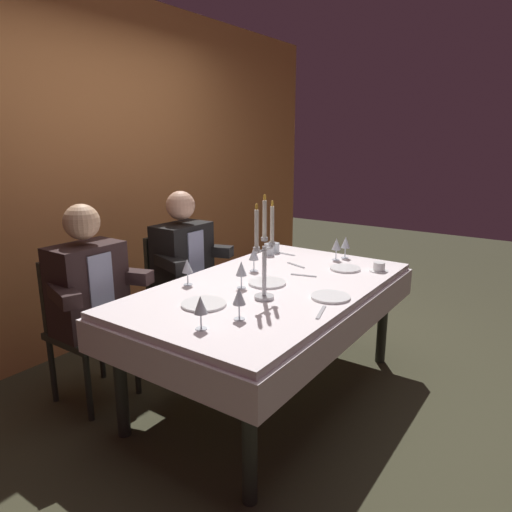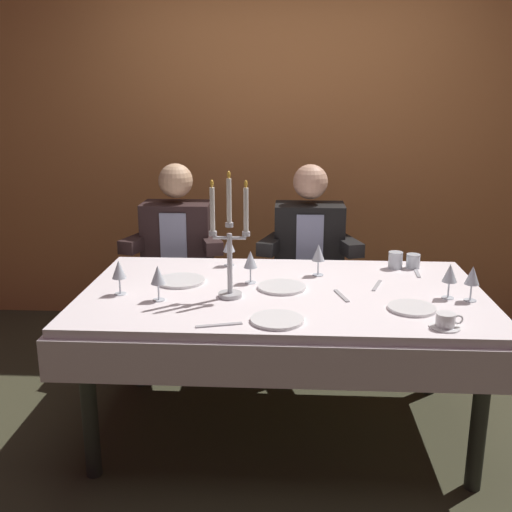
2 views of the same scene
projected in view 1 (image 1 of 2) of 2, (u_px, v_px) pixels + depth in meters
The scene contains 24 objects.
ground_plane at pixel (270, 392), 3.00m from camera, with size 12.00×12.00×0.00m, color #393825.
back_wall at pixel (93, 172), 3.58m from camera, with size 6.00×0.12×2.70m, color #D38347.
dining_table at pixel (271, 303), 2.84m from camera, with size 1.94×1.14×0.74m.
candelabra at pixel (264, 257), 2.50m from camera, with size 0.19×0.11×0.58m.
dinner_plate_0 at pixel (345, 268), 3.13m from camera, with size 0.21×0.21×0.01m, color white.
dinner_plate_1 at pixel (331, 297), 2.57m from camera, with size 0.22×0.22×0.01m, color white.
dinner_plate_2 at pixel (204, 304), 2.46m from camera, with size 0.24×0.24×0.01m, color white.
dinner_plate_3 at pixel (267, 283), 2.82m from camera, with size 0.23×0.23×0.01m, color white.
wine_glass_0 at pixel (346, 243), 3.40m from camera, with size 0.07×0.07×0.16m.
wine_glass_1 at pixel (254, 254), 3.06m from camera, with size 0.07×0.07×0.16m.
wine_glass_2 at pixel (201, 306), 2.12m from camera, with size 0.07×0.07×0.16m.
wine_glass_3 at pixel (336, 245), 3.34m from camera, with size 0.07×0.07×0.16m.
wine_glass_4 at pixel (239, 297), 2.24m from camera, with size 0.07×0.07×0.16m.
wine_glass_5 at pixel (187, 267), 2.77m from camera, with size 0.07×0.07×0.16m.
wine_glass_6 at pixel (241, 270), 2.71m from camera, with size 0.07×0.07×0.16m.
water_tumbler_0 at pixel (269, 249), 3.50m from camera, with size 0.08×0.08×0.09m, color silver.
water_tumbler_1 at pixel (275, 248), 3.58m from camera, with size 0.07×0.07×0.08m, color silver.
coffee_cup_0 at pixel (379, 267), 3.08m from camera, with size 0.13×0.12×0.06m.
fork_0 at pixel (303, 275), 2.98m from camera, with size 0.17×0.02×0.01m, color #B7B7BC.
knife_1 at pixel (321, 312), 2.35m from camera, with size 0.19×0.02×0.01m, color #B7B7BC.
spoon_2 at pixel (296, 265), 3.22m from camera, with size 0.17×0.02×0.01m, color #B7B7BC.
fork_3 at pixel (285, 254), 3.54m from camera, with size 0.17×0.02×0.01m, color #B7B7BC.
seated_diner_0 at pixel (87, 287), 2.77m from camera, with size 0.63×0.48×1.24m.
seated_diner_1 at pixel (182, 259), 3.42m from camera, with size 0.63×0.48×1.24m.
Camera 1 is at (-2.25, -1.45, 1.60)m, focal length 32.31 mm.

